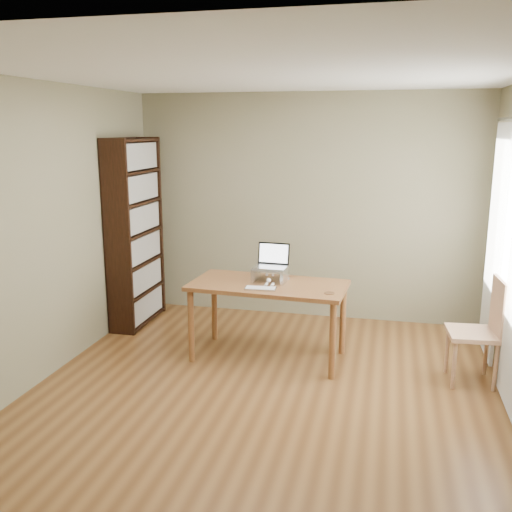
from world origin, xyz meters
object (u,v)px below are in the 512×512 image
(desk, at_px, (268,293))
(chair, at_px, (482,327))
(keyboard, at_px, (260,288))
(bookshelf, at_px, (135,233))
(laptop, at_px, (271,261))
(cat, at_px, (273,275))

(desk, bearing_deg, chair, -0.23)
(keyboard, bearing_deg, bookshelf, 147.87)
(laptop, bearing_deg, chair, -4.21)
(bookshelf, distance_m, desk, 1.86)
(desk, distance_m, chair, 1.94)
(keyboard, bearing_deg, cat, 77.37)
(laptop, distance_m, cat, 0.14)
(cat, bearing_deg, bookshelf, 160.48)
(bookshelf, distance_m, keyboard, 1.91)
(bookshelf, xyz_separation_m, desk, (1.68, -0.68, -0.39))
(keyboard, xyz_separation_m, chair, (1.95, 0.09, -0.25))
(cat, xyz_separation_m, chair, (1.90, -0.24, -0.30))
(desk, relative_size, keyboard, 5.11)
(desk, height_order, cat, cat)
(keyboard, distance_m, cat, 0.34)
(bookshelf, height_order, chair, bookshelf)
(bookshelf, relative_size, keyboard, 7.06)
(bookshelf, relative_size, laptop, 6.42)
(bookshelf, distance_m, chair, 3.74)
(laptop, xyz_separation_m, keyboard, (-0.03, -0.36, -0.18))
(keyboard, xyz_separation_m, cat, (0.05, 0.33, 0.05))
(cat, distance_m, chair, 1.94)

